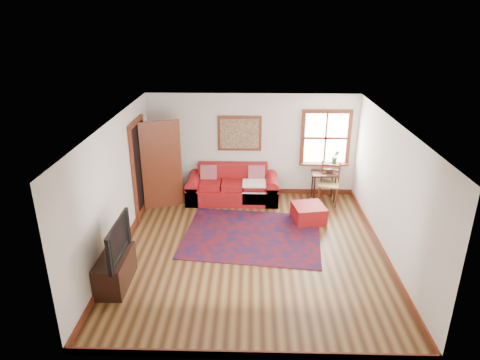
{
  "coord_description": "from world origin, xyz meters",
  "views": [
    {
      "loc": [
        -0.02,
        -7.12,
        4.33
      ],
      "look_at": [
        -0.23,
        0.6,
        1.21
      ],
      "focal_mm": 32.0,
      "sensor_mm": 36.0,
      "label": 1
    }
  ],
  "objects_px": {
    "red_leather_sofa": "(233,189)",
    "side_table": "(324,178)",
    "red_ottoman": "(309,213)",
    "media_cabinet": "(115,270)",
    "ladder_back_chair": "(329,181)"
  },
  "relations": [
    {
      "from": "ladder_back_chair",
      "to": "red_ottoman",
      "type": "bearing_deg",
      "value": -120.98
    },
    {
      "from": "ladder_back_chair",
      "to": "media_cabinet",
      "type": "distance_m",
      "value": 5.31
    },
    {
      "from": "side_table",
      "to": "ladder_back_chair",
      "type": "relative_size",
      "value": 0.71
    },
    {
      "from": "red_leather_sofa",
      "to": "red_ottoman",
      "type": "bearing_deg",
      "value": -32.25
    },
    {
      "from": "red_ottoman",
      "to": "side_table",
      "type": "xyz_separation_m",
      "value": [
        0.48,
        1.12,
        0.39
      ]
    },
    {
      "from": "red_leather_sofa",
      "to": "side_table",
      "type": "distance_m",
      "value": 2.2
    },
    {
      "from": "red_leather_sofa",
      "to": "side_table",
      "type": "xyz_separation_m",
      "value": [
        2.18,
        0.05,
        0.29
      ]
    },
    {
      "from": "side_table",
      "to": "ladder_back_chair",
      "type": "distance_m",
      "value": 0.18
    },
    {
      "from": "red_ottoman",
      "to": "ladder_back_chair",
      "type": "relative_size",
      "value": 0.66
    },
    {
      "from": "side_table",
      "to": "media_cabinet",
      "type": "height_order",
      "value": "side_table"
    },
    {
      "from": "red_ottoman",
      "to": "media_cabinet",
      "type": "relative_size",
      "value": 0.65
    },
    {
      "from": "red_leather_sofa",
      "to": "media_cabinet",
      "type": "xyz_separation_m",
      "value": [
        -1.81,
        -3.48,
        -0.01
      ]
    },
    {
      "from": "red_leather_sofa",
      "to": "side_table",
      "type": "relative_size",
      "value": 3.1
    },
    {
      "from": "red_leather_sofa",
      "to": "ladder_back_chair",
      "type": "relative_size",
      "value": 2.19
    },
    {
      "from": "red_leather_sofa",
      "to": "side_table",
      "type": "bearing_deg",
      "value": 1.24
    }
  ]
}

